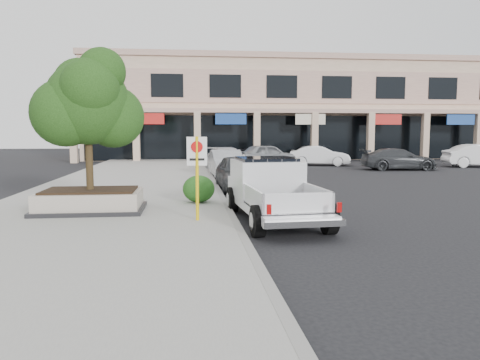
# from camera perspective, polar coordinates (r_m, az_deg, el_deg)

# --- Properties ---
(ground) EXTENTS (120.00, 120.00, 0.00)m
(ground) POSITION_cam_1_polar(r_m,az_deg,el_deg) (12.80, 6.51, -5.76)
(ground) COLOR black
(ground) RESTS_ON ground
(sidewalk) EXTENTS (8.00, 52.00, 0.15)m
(sidewalk) POSITION_cam_1_polar(r_m,az_deg,el_deg) (18.58, -14.63, -2.01)
(sidewalk) COLOR gray
(sidewalk) RESTS_ON ground
(curb) EXTENTS (0.20, 52.00, 0.15)m
(curb) POSITION_cam_1_polar(r_m,az_deg,el_deg) (18.43, -2.38, -1.88)
(curb) COLOR gray
(curb) RESTS_ON ground
(strip_mall) EXTENTS (40.55, 12.43, 9.50)m
(strip_mall) POSITION_cam_1_polar(r_m,az_deg,el_deg) (47.44, 6.87, 8.55)
(strip_mall) COLOR tan
(strip_mall) RESTS_ON ground
(planter) EXTENTS (3.20, 2.20, 0.68)m
(planter) POSITION_cam_1_polar(r_m,az_deg,el_deg) (15.04, -17.75, -2.41)
(planter) COLOR black
(planter) RESTS_ON sidewalk
(planter_tree) EXTENTS (2.90, 2.55, 4.00)m
(planter_tree) POSITION_cam_1_polar(r_m,az_deg,el_deg) (15.04, -17.49, 8.83)
(planter_tree) COLOR #302312
(planter_tree) RESTS_ON planter
(no_parking_sign) EXTENTS (0.55, 0.09, 2.30)m
(no_parking_sign) POSITION_cam_1_polar(r_m,az_deg,el_deg) (12.79, -5.26, 1.64)
(no_parking_sign) COLOR yellow
(no_parking_sign) RESTS_ON sidewalk
(hedge) EXTENTS (1.10, 0.99, 0.93)m
(hedge) POSITION_cam_1_polar(r_m,az_deg,el_deg) (16.12, -5.06, -1.09)
(hedge) COLOR #1F4513
(hedge) RESTS_ON sidewalk
(pickup_truck) EXTENTS (2.52, 5.86, 1.80)m
(pickup_truck) POSITION_cam_1_polar(r_m,az_deg,el_deg) (13.45, 4.24, -1.27)
(pickup_truck) COLOR silver
(pickup_truck) RESTS_ON ground
(curb_car_a) EXTENTS (2.03, 4.64, 1.56)m
(curb_car_a) POSITION_cam_1_polar(r_m,az_deg,el_deg) (20.54, -0.09, 0.92)
(curb_car_a) COLOR #323538
(curb_car_a) RESTS_ON ground
(curb_car_b) EXTENTS (1.86, 4.74, 1.54)m
(curb_car_b) POSITION_cam_1_polar(r_m,az_deg,el_deg) (26.19, -1.67, 1.99)
(curb_car_b) COLOR #AAACB2
(curb_car_b) RESTS_ON ground
(curb_car_c) EXTENTS (2.82, 5.57, 1.55)m
(curb_car_c) POSITION_cam_1_polar(r_m,az_deg,el_deg) (29.76, -1.66, 2.48)
(curb_car_c) COLOR silver
(curb_car_c) RESTS_ON ground
(curb_car_d) EXTENTS (2.67, 5.09, 1.37)m
(curb_car_d) POSITION_cam_1_polar(r_m,az_deg,el_deg) (35.12, -2.07, 2.87)
(curb_car_d) COLOR black
(curb_car_d) RESTS_ON ground
(lot_car_a) EXTENTS (5.20, 3.49, 1.64)m
(lot_car_a) POSITION_cam_1_polar(r_m,az_deg,el_deg) (34.85, 3.37, 3.07)
(lot_car_a) COLOR #95989C
(lot_car_a) RESTS_ON ground
(lot_car_b) EXTENTS (4.73, 2.63, 1.48)m
(lot_car_b) POSITION_cam_1_polar(r_m,az_deg,el_deg) (35.84, 9.70, 2.94)
(lot_car_b) COLOR white
(lot_car_b) RESTS_ON ground
(lot_car_c) EXTENTS (5.09, 2.40, 1.44)m
(lot_car_c) POSITION_cam_1_polar(r_m,az_deg,el_deg) (33.09, 18.78, 2.42)
(lot_car_c) COLOR #323538
(lot_car_c) RESTS_ON ground
(lot_car_d) EXTENTS (4.92, 2.39, 1.35)m
(lot_car_d) POSITION_cam_1_polar(r_m,az_deg,el_deg) (36.24, 2.22, 2.95)
(lot_car_d) COLOR black
(lot_car_d) RESTS_ON ground
(lot_car_e) EXTENTS (4.32, 2.04, 1.43)m
(lot_car_e) POSITION_cam_1_polar(r_m,az_deg,el_deg) (41.73, 9.04, 3.34)
(lot_car_e) COLOR #9A9CA1
(lot_car_e) RESTS_ON ground
(lot_car_f) EXTENTS (5.20, 2.52, 1.64)m
(lot_car_f) POSITION_cam_1_polar(r_m,az_deg,el_deg) (37.87, 27.25, 2.64)
(lot_car_f) COLOR silver
(lot_car_f) RESTS_ON ground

